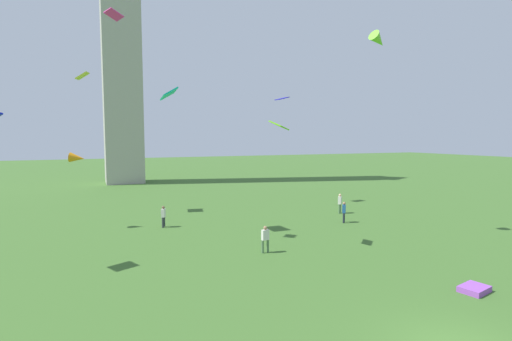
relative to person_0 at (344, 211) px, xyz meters
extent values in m
cube|color=#A8A399|center=(-13.35, 34.75, 24.63)|extent=(5.20, 5.20, 51.10)
cylinder|color=#1E2333|center=(0.11, 0.14, -0.53)|extent=(0.15, 0.15, 0.78)
cylinder|color=#1E2333|center=(-0.11, -0.14, -0.53)|extent=(0.15, 0.15, 0.78)
cube|color=#235693|center=(0.00, 0.00, 0.17)|extent=(0.46, 0.48, 0.62)
sphere|color=#A37556|center=(0.00, 0.00, 0.59)|extent=(0.23, 0.23, 0.23)
cylinder|color=#51754C|center=(-8.73, -4.62, -0.55)|extent=(0.14, 0.14, 0.75)
cylinder|color=#51754C|center=(-9.08, -4.66, -0.55)|extent=(0.14, 0.14, 0.75)
cube|color=silver|center=(-8.91, -4.64, 0.12)|extent=(0.43, 0.27, 0.59)
sphere|color=#A37556|center=(-8.91, -4.64, 0.53)|extent=(0.22, 0.22, 0.22)
cylinder|color=#51754C|center=(1.76, 3.03, -0.51)|extent=(0.15, 0.15, 0.83)
cylinder|color=#51754C|center=(2.04, 3.29, -0.51)|extent=(0.15, 0.15, 0.83)
cube|color=silver|center=(1.90, 3.16, 0.23)|extent=(0.51, 0.49, 0.65)
sphere|color=#D8AD84|center=(1.90, 3.16, 0.68)|extent=(0.24, 0.24, 0.24)
cylinder|color=#2D3338|center=(-13.08, 4.20, -0.54)|extent=(0.14, 0.14, 0.76)
cylinder|color=#2D3338|center=(-13.23, 3.89, -0.54)|extent=(0.14, 0.14, 0.76)
cube|color=silver|center=(-13.15, 4.05, 0.15)|extent=(0.39, 0.48, 0.60)
sphere|color=brown|center=(-13.15, 4.05, 0.56)|extent=(0.22, 0.22, 0.22)
cone|color=#75D232|center=(-0.27, -3.69, 12.09)|extent=(1.49, 1.05, 1.25)
cube|color=yellow|center=(-18.31, 11.78, 10.88)|extent=(1.18, 1.74, 0.79)
cone|color=orange|center=(-18.82, 5.94, 4.24)|extent=(1.23, 1.00, 0.82)
cube|color=#6BD113|center=(-7.64, -3.84, 6.40)|extent=(1.43, 1.42, 0.59)
cube|color=#1F18DD|center=(-0.34, 9.88, 9.52)|extent=(1.39, 1.10, 0.37)
cube|color=#ED2E9E|center=(-16.38, 0.76, 13.00)|extent=(1.17, 1.02, 0.52)
cube|color=#0CC4B2|center=(-12.93, 2.17, 8.64)|extent=(1.00, 1.65, 0.83)
cube|color=purple|center=(-3.02, -13.33, -0.79)|extent=(1.42, 1.17, 0.25)
camera|label=1|loc=(-18.02, -24.23, 5.71)|focal=26.92mm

